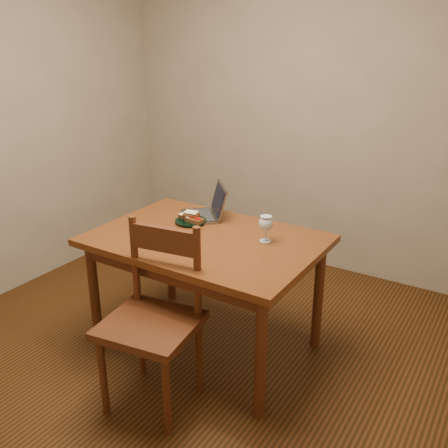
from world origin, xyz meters
The scene contains 10 objects.
floor centered at (0.00, 0.00, -0.01)m, with size 3.20×3.20×0.02m, color black.
back_wall centered at (0.00, 1.61, 1.30)m, with size 3.20×0.02×2.60m, color gray.
table centered at (0.08, 0.10, 0.65)m, with size 1.30×0.90×0.74m.
chair centered at (0.12, -0.45, 0.53)m, with size 0.52×0.50×0.49m.
plate centered at (-0.13, 0.24, 0.75)m, with size 0.20×0.20×0.02m, color black.
sandwich_cheese centered at (-0.16, 0.25, 0.77)m, with size 0.11×0.06×0.03m, color #381E0C, non-canonical shape.
sandwich_tomato centered at (-0.09, 0.23, 0.77)m, with size 0.11×0.06×0.03m, color #381E0C, non-canonical shape.
sandwich_top centered at (-0.13, 0.25, 0.79)m, with size 0.10×0.06×0.03m, color #381E0C, non-canonical shape.
milk_glass centered at (0.40, 0.22, 0.82)m, with size 0.08×0.08×0.16m, color white, non-canonical shape.
laptop centered at (-0.10, 0.39, 0.80)m, with size 0.39×0.39×0.21m.
Camera 1 is at (1.59, -2.10, 1.85)m, focal length 40.00 mm.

